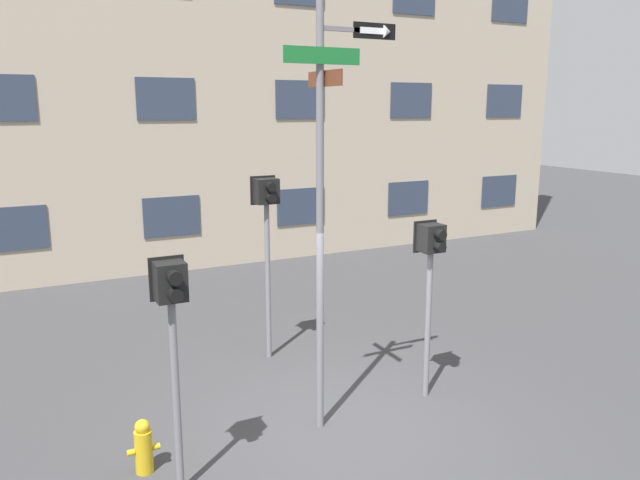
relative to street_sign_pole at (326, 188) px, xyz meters
The scene contains 6 objects.
ground_plane 3.05m from the street_sign_pole, 62.30° to the right, with size 60.00×60.00×0.00m, color #38383A.
street_sign_pole is the anchor object (origin of this frame).
pedestrian_signal_left 2.33m from the street_sign_pole, 164.33° to the right, with size 0.35×0.40×2.51m.
pedestrian_signal_right 1.97m from the street_sign_pole, ahead, with size 0.36×0.40×2.47m.
pedestrian_signal_across 2.49m from the street_sign_pole, 85.09° to the left, with size 0.41×0.40×2.92m.
fire_hydrant 3.55m from the street_sign_pole, behind, with size 0.35×0.19×0.62m.
Camera 1 is at (-3.49, -6.16, 3.95)m, focal length 35.00 mm.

